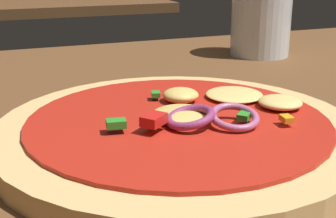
% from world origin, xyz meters
% --- Properties ---
extents(dining_table, '(1.11, 0.81, 0.03)m').
position_xyz_m(dining_table, '(0.00, 0.00, 0.01)').
color(dining_table, brown).
rests_on(dining_table, ground).
extents(pizza, '(0.27, 0.27, 0.03)m').
position_xyz_m(pizza, '(-0.02, -0.01, 0.04)').
color(pizza, tan).
rests_on(pizza, dining_table).
extents(beer_glass, '(0.08, 0.08, 0.11)m').
position_xyz_m(beer_glass, '(0.21, 0.24, 0.08)').
color(beer_glass, silver).
rests_on(beer_glass, dining_table).
extents(background_table, '(0.86, 0.56, 0.03)m').
position_xyz_m(background_table, '(-0.03, 1.26, 0.01)').
color(background_table, brown).
rests_on(background_table, ground).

